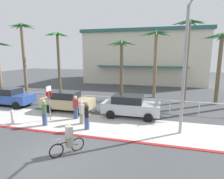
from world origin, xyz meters
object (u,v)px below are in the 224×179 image
object	(u,v)px
palm_tree_1	(23,42)
pedestrian_2	(44,114)
palm_tree_2	(58,46)
cyclist_black_0	(69,140)
streetlight_curb	(185,64)
palm_tree_4	(156,47)
stop_sign_bike_lane	(49,98)
car_tan_1	(67,101)
palm_tree_6	(221,50)
bollard_0	(12,117)
pedestrian_0	(82,113)
pedestrian_1	(76,108)
palm_tree_3	(122,53)
pedestrian_3	(87,117)
palm_tree_5	(188,41)
car_silver_2	(130,106)
car_blue_0	(10,97)

from	to	relation	value
palm_tree_1	pedestrian_2	xyz separation A→B (m)	(8.54, -8.78, -5.36)
palm_tree_2	cyclist_black_0	distance (m)	16.78
streetlight_curb	palm_tree_4	distance (m)	10.33
stop_sign_bike_lane	car_tan_1	distance (m)	2.59
streetlight_curb	palm_tree_6	world-z (taller)	streetlight_curb
palm_tree_6	bollard_0	bearing A→B (deg)	-147.84
palm_tree_1	pedestrian_0	world-z (taller)	palm_tree_1
stop_sign_bike_lane	palm_tree_2	distance (m)	11.51
streetlight_curb	palm_tree_4	xyz separation A→B (m)	(-2.02, 10.04, 1.34)
streetlight_curb	palm_tree_4	bearing A→B (deg)	101.39
palm_tree_4	palm_tree_2	bearing A→B (deg)	-179.07
palm_tree_2	pedestrian_1	xyz separation A→B (m)	(6.47, -8.82, -5.03)
palm_tree_3	pedestrian_3	bearing A→B (deg)	-92.49
palm_tree_5	pedestrian_1	size ratio (longest dim) A/B	4.53
pedestrian_0	pedestrian_2	size ratio (longest dim) A/B	0.91
palm_tree_2	palm_tree_5	xyz separation A→B (m)	(14.87, -1.52, 0.17)
pedestrian_0	pedestrian_1	size ratio (longest dim) A/B	0.92
pedestrian_0	palm_tree_3	bearing A→B (deg)	82.21
bollard_0	palm_tree_5	bearing A→B (deg)	37.47
palm_tree_5	cyclist_black_0	distance (m)	14.72
car_silver_2	pedestrian_2	world-z (taller)	pedestrian_2
palm_tree_4	cyclist_black_0	size ratio (longest dim) A/B	4.92
palm_tree_6	cyclist_black_0	world-z (taller)	palm_tree_6
stop_sign_bike_lane	palm_tree_6	bearing A→B (deg)	32.30
stop_sign_bike_lane	palm_tree_5	bearing A→B (deg)	38.66
pedestrian_2	palm_tree_1	bearing A→B (deg)	134.21
car_silver_2	pedestrian_3	size ratio (longest dim) A/B	2.49
stop_sign_bike_lane	streetlight_curb	distance (m)	9.46
stop_sign_bike_lane	pedestrian_0	size ratio (longest dim) A/B	1.55
car_blue_0	pedestrian_3	size ratio (longest dim) A/B	2.49
car_silver_2	pedestrian_0	distance (m)	3.86
bollard_0	cyclist_black_0	distance (m)	6.35
car_blue_0	car_silver_2	distance (m)	11.63
palm_tree_4	pedestrian_2	size ratio (longest dim) A/B	4.08
car_blue_0	pedestrian_1	distance (m)	7.96
car_silver_2	palm_tree_4	bearing A→B (deg)	78.75
palm_tree_1	cyclist_black_0	size ratio (longest dim) A/B	5.62
pedestrian_3	palm_tree_6	bearing A→B (deg)	43.34
pedestrian_0	streetlight_curb	bearing A→B (deg)	-1.27
streetlight_curb	pedestrian_0	bearing A→B (deg)	178.73
stop_sign_bike_lane	car_silver_2	distance (m)	6.09
stop_sign_bike_lane	car_tan_1	bearing A→B (deg)	87.78
palm_tree_1	palm_tree_3	distance (m)	12.05
palm_tree_3	palm_tree_1	bearing A→B (deg)	-178.77
streetlight_curb	palm_tree_6	bearing A→B (deg)	65.13
car_tan_1	streetlight_curb	bearing A→B (deg)	-16.78
palm_tree_4	palm_tree_5	xyz separation A→B (m)	(3.04, -1.71, 0.41)
palm_tree_4	pedestrian_0	world-z (taller)	palm_tree_4
palm_tree_2	car_tan_1	bearing A→B (deg)	-55.76
palm_tree_6	cyclist_black_0	xyz separation A→B (m)	(-9.42, -12.23, -4.55)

